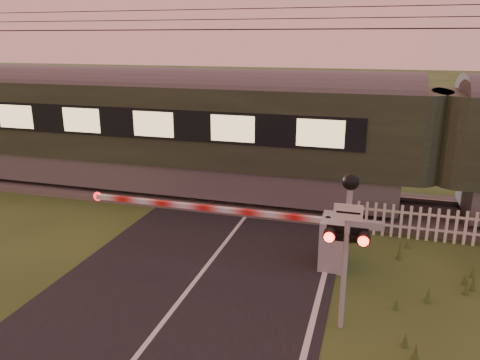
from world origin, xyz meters
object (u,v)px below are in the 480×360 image
(picket_fence, at_px, (424,224))
(boom_gate, at_px, (319,237))
(crossing_signal, at_px, (348,225))
(train, at_px, (436,144))

(picket_fence, bearing_deg, boom_gate, -139.16)
(boom_gate, bearing_deg, picket_fence, 40.84)
(crossing_signal, relative_size, picket_fence, 0.82)
(train, height_order, picket_fence, train)
(boom_gate, bearing_deg, crossing_signal, -73.24)
(crossing_signal, xyz_separation_m, picket_fence, (1.77, 4.69, -1.61))
(crossing_signal, bearing_deg, train, 72.57)
(boom_gate, xyz_separation_m, crossing_signal, (0.75, -2.50, 1.39))
(train, xyz_separation_m, crossing_signal, (-2.07, -6.58, -0.19))
(train, distance_m, picket_fence, 2.63)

